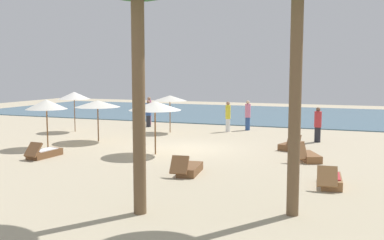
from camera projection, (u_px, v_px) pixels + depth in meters
name	position (u px, v px, depth m)	size (l,w,h in m)	color
ground_plane	(187.00, 149.00, 19.72)	(60.00, 60.00, 0.00)	#BCAD8E
ocean_water	(266.00, 114.00, 35.47)	(48.00, 16.00, 0.06)	#476B7F
umbrella_0	(98.00, 104.00, 21.63)	(2.21, 2.21, 2.03)	brown
umbrella_1	(46.00, 104.00, 19.75)	(1.83, 1.83, 2.20)	brown
umbrella_2	(74.00, 96.00, 25.23)	(1.81, 1.81, 2.29)	brown
umbrella_3	(155.00, 106.00, 18.19)	(2.17, 2.17, 2.21)	brown
umbrella_4	(170.00, 98.00, 24.84)	(1.90, 1.90, 2.11)	olive
lounger_0	(189.00, 169.00, 14.84)	(0.82, 1.74, 0.70)	brown
lounger_1	(291.00, 145.00, 19.58)	(1.02, 1.73, 0.75)	brown
lounger_2	(44.00, 153.00, 17.71)	(0.67, 1.72, 0.69)	brown
lounger_3	(331.00, 180.00, 13.27)	(0.74, 1.72, 0.71)	olive
lounger_4	(307.00, 156.00, 17.05)	(1.24, 1.76, 0.71)	brown
person_0	(248.00, 115.00, 25.92)	(0.35, 0.35, 1.75)	#2D4C8C
person_1	(318.00, 125.00, 21.49)	(0.43, 0.43, 1.71)	#26262D
person_2	(149.00, 110.00, 28.58)	(0.40, 0.40, 1.81)	#D17299
person_3	(228.00, 116.00, 25.24)	(0.41, 0.41, 1.74)	white
person_4	(148.00, 114.00, 27.48)	(0.41, 0.41, 1.66)	#26262D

